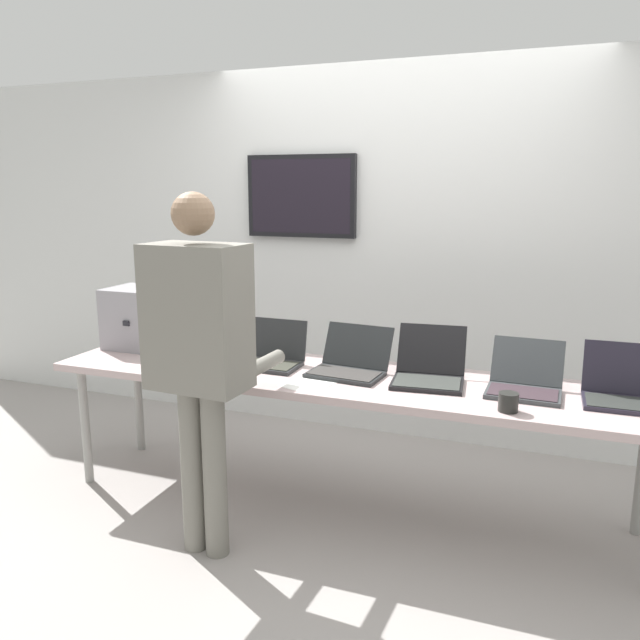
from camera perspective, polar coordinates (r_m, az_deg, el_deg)
The scene contains 13 objects.
ground at distance 3.56m, azimuth 1.86°, elevation -16.84°, with size 8.00×8.00×0.04m, color #9C9591.
back_wall at distance 4.23m, azimuth 6.69°, elevation 5.93°, with size 8.00×0.11×2.49m.
workbench at distance 3.28m, azimuth 1.95°, elevation -5.87°, with size 3.15×0.70×0.74m.
equipment_box at distance 3.94m, azimuth -15.81°, elevation 0.20°, with size 0.41×0.34×0.37m.
laptop_station_0 at distance 3.63m, azimuth -10.88°, elevation -2.67°, with size 0.38×0.33×0.22m.
laptop_station_1 at distance 3.44m, azimuth -4.39°, elevation -3.22°, with size 0.34×0.28×0.24m.
laptop_station_2 at distance 3.28m, azimuth 2.76°, elevation -3.97°, with size 0.41×0.38×0.23m.
laptop_station_3 at distance 3.20m, azimuth 9.94°, elevation -4.50°, with size 0.38×0.43×0.25m.
laptop_station_4 at distance 3.15m, azimuth 18.22°, elevation -5.32°, with size 0.35×0.37×0.23m.
laptop_station_5 at distance 3.16m, azimuth 26.02°, elevation -5.78°, with size 0.35×0.29×0.26m.
person at distance 2.83m, azimuth -10.97°, elevation -2.08°, with size 0.46×0.61×1.68m.
coffee_mug at distance 2.86m, azimuth 16.84°, elevation -7.20°, with size 0.09×0.09×0.08m.
paper_sheet at distance 3.14m, azimuth -0.75°, elevation -5.74°, with size 0.29×0.35×0.00m.
Camera 1 is at (0.98, -2.96, 1.70)m, focal length 34.99 mm.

